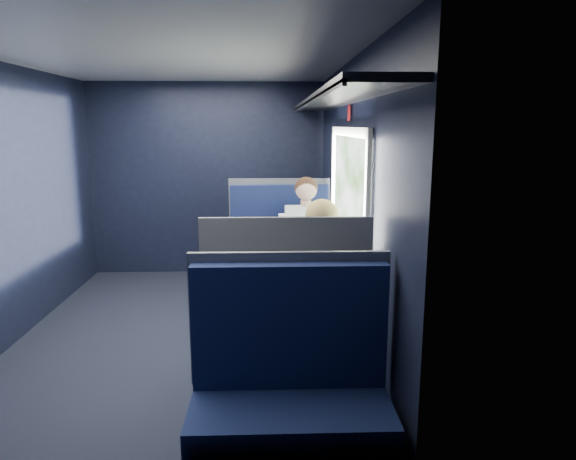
{
  "coord_description": "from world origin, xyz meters",
  "views": [
    {
      "loc": [
        0.75,
        -4.13,
        1.79
      ],
      "look_at": [
        0.9,
        0.0,
        0.95
      ],
      "focal_mm": 32.0,
      "sensor_mm": 36.0,
      "label": 1
    }
  ],
  "objects_px": {
    "seat_bay_far": "(285,333)",
    "seat_bay_near": "(279,264)",
    "seat_row_front": "(278,244)",
    "seat_row_back": "(291,408)",
    "bottle_small": "(336,235)",
    "table": "(304,264)",
    "woman": "(320,281)",
    "cup": "(334,239)",
    "laptop": "(340,245)",
    "man": "(306,239)"
  },
  "relations": [
    {
      "from": "cup",
      "to": "seat_row_back",
      "type": "bearing_deg",
      "value": -102.62
    },
    {
      "from": "woman",
      "to": "seat_row_front",
      "type": "bearing_deg",
      "value": 95.7
    },
    {
      "from": "seat_bay_near",
      "to": "cup",
      "type": "relative_size",
      "value": 12.74
    },
    {
      "from": "table",
      "to": "woman",
      "type": "xyz_separation_m",
      "value": [
        0.07,
        -0.71,
        0.06
      ]
    },
    {
      "from": "woman",
      "to": "bottle_small",
      "type": "bearing_deg",
      "value": 76.76
    },
    {
      "from": "seat_row_front",
      "to": "seat_row_back",
      "type": "relative_size",
      "value": 1.0
    },
    {
      "from": "table",
      "to": "laptop",
      "type": "height_order",
      "value": "laptop"
    },
    {
      "from": "seat_bay_far",
      "to": "laptop",
      "type": "xyz_separation_m",
      "value": [
        0.49,
        0.97,
        0.38
      ]
    },
    {
      "from": "seat_row_front",
      "to": "man",
      "type": "height_order",
      "value": "man"
    },
    {
      "from": "seat_row_back",
      "to": "bottle_small",
      "type": "relative_size",
      "value": 4.96
    },
    {
      "from": "woman",
      "to": "bottle_small",
      "type": "height_order",
      "value": "woman"
    },
    {
      "from": "seat_bay_near",
      "to": "seat_row_front",
      "type": "xyz_separation_m",
      "value": [
        0.01,
        0.93,
        -0.01
      ]
    },
    {
      "from": "man",
      "to": "cup",
      "type": "distance_m",
      "value": 0.43
    },
    {
      "from": "seat_row_back",
      "to": "laptop",
      "type": "height_order",
      "value": "seat_row_back"
    },
    {
      "from": "man",
      "to": "woman",
      "type": "relative_size",
      "value": 1.0
    },
    {
      "from": "seat_row_front",
      "to": "bottle_small",
      "type": "bearing_deg",
      "value": -72.54
    },
    {
      "from": "table",
      "to": "bottle_small",
      "type": "bearing_deg",
      "value": 42.27
    },
    {
      "from": "seat_bay_far",
      "to": "cup",
      "type": "xyz_separation_m",
      "value": [
        0.48,
        1.22,
        0.38
      ]
    },
    {
      "from": "seat_row_front",
      "to": "seat_bay_near",
      "type": "bearing_deg",
      "value": -90.68
    },
    {
      "from": "seat_row_back",
      "to": "man",
      "type": "xyz_separation_m",
      "value": [
        0.25,
        2.5,
        0.31
      ]
    },
    {
      "from": "laptop",
      "to": "table",
      "type": "bearing_deg",
      "value": -162.8
    },
    {
      "from": "seat_bay_near",
      "to": "woman",
      "type": "xyz_separation_m",
      "value": [
        0.26,
        -1.58,
        0.31
      ]
    },
    {
      "from": "table",
      "to": "seat_bay_near",
      "type": "xyz_separation_m",
      "value": [
        -0.19,
        0.87,
        -0.24
      ]
    },
    {
      "from": "seat_row_back",
      "to": "bottle_small",
      "type": "xyz_separation_m",
      "value": [
        0.48,
        2.07,
        0.43
      ]
    },
    {
      "from": "woman",
      "to": "laptop",
      "type": "relative_size",
      "value": 4.68
    },
    {
      "from": "seat_row_front",
      "to": "woman",
      "type": "distance_m",
      "value": 2.54
    },
    {
      "from": "seat_row_front",
      "to": "cup",
      "type": "relative_size",
      "value": 11.73
    },
    {
      "from": "woman",
      "to": "bottle_small",
      "type": "xyz_separation_m",
      "value": [
        0.23,
        0.98,
        0.12
      ]
    },
    {
      "from": "seat_row_front",
      "to": "seat_row_back",
      "type": "bearing_deg",
      "value": -90.0
    },
    {
      "from": "seat_row_front",
      "to": "table",
      "type": "bearing_deg",
      "value": -84.2
    },
    {
      "from": "seat_row_back",
      "to": "woman",
      "type": "height_order",
      "value": "woman"
    },
    {
      "from": "seat_bay_far",
      "to": "seat_bay_near",
      "type": "bearing_deg",
      "value": 90.36
    },
    {
      "from": "seat_row_front",
      "to": "bottle_small",
      "type": "height_order",
      "value": "seat_row_front"
    },
    {
      "from": "seat_bay_far",
      "to": "cup",
      "type": "relative_size",
      "value": 12.74
    },
    {
      "from": "bottle_small",
      "to": "cup",
      "type": "distance_m",
      "value": 0.09
    },
    {
      "from": "seat_bay_far",
      "to": "cup",
      "type": "distance_m",
      "value": 1.37
    },
    {
      "from": "seat_bay_far",
      "to": "seat_row_back",
      "type": "xyz_separation_m",
      "value": [
        0.0,
        -0.92,
        -0.0
      ]
    },
    {
      "from": "seat_row_back",
      "to": "cup",
      "type": "relative_size",
      "value": 11.73
    },
    {
      "from": "seat_bay_far",
      "to": "woman",
      "type": "height_order",
      "value": "woman"
    },
    {
      "from": "seat_bay_near",
      "to": "seat_row_front",
      "type": "height_order",
      "value": "seat_bay_near"
    },
    {
      "from": "seat_bay_near",
      "to": "cup",
      "type": "distance_m",
      "value": 0.81
    },
    {
      "from": "bottle_small",
      "to": "woman",
      "type": "bearing_deg",
      "value": -103.24
    },
    {
      "from": "seat_bay_far",
      "to": "seat_row_front",
      "type": "height_order",
      "value": "seat_bay_far"
    },
    {
      "from": "seat_bay_far",
      "to": "man",
      "type": "xyz_separation_m",
      "value": [
        0.25,
        1.57,
        0.3
      ]
    },
    {
      "from": "laptop",
      "to": "bottle_small",
      "type": "distance_m",
      "value": 0.18
    },
    {
      "from": "seat_bay_far",
      "to": "seat_row_front",
      "type": "relative_size",
      "value": 1.09
    },
    {
      "from": "table",
      "to": "cup",
      "type": "height_order",
      "value": "cup"
    },
    {
      "from": "seat_bay_far",
      "to": "woman",
      "type": "bearing_deg",
      "value": 33.82
    },
    {
      "from": "cup",
      "to": "seat_bay_far",
      "type": "bearing_deg",
      "value": -111.43
    },
    {
      "from": "seat_row_front",
      "to": "man",
      "type": "bearing_deg",
      "value": -77.17
    }
  ]
}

